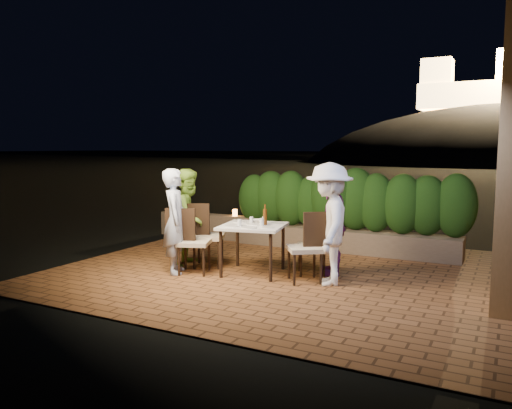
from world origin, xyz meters
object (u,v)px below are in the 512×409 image
Objects in this scene: beer_bottle at (265,215)px; diner_green at (189,217)px; parapet_lamp at (235,213)px; dining_table at (253,249)px; chair_right_front at (305,247)px; chair_left_back at (208,235)px; diner_blue at (176,221)px; bowl at (257,221)px; diner_purple at (334,225)px; chair_left_front at (194,241)px; chair_right_back at (312,245)px; diner_white at (329,224)px.

beer_bottle is 0.20× the size of diner_green.
diner_green reaches higher than parapet_lamp.
chair_right_front is (0.87, -0.06, 0.13)m from dining_table.
chair_left_back is 0.68m from diner_blue.
diner_blue is at bearing -133.94° from chair_left_back.
bowl is 0.12× the size of diner_purple.
diner_purple is 10.70× the size of parapet_lamp.
chair_right_front is at bearing -27.68° from chair_left_back.
chair_right_front is 7.16× the size of parapet_lamp.
diner_green is at bearing -79.68° from parapet_lamp.
beer_bottle reaches higher than bowl.
chair_right_front is 0.68m from diner_purple.
diner_purple is at bearing -32.74° from parapet_lamp.
diner_green is (-0.14, 0.57, -0.01)m from diner_blue.
dining_table is 0.91× the size of chair_right_front.
chair_left_front is 0.62× the size of diner_blue.
bowl is 0.18× the size of chair_left_front.
chair_right_back is 2.10m from diner_blue.
chair_left_front is 2.09m from diner_white.
diner_blue reaches higher than diner_green.
diner_purple reaches higher than beer_bottle.
chair_left_back is at bearing -70.85° from parapet_lamp.
chair_left_front is at bearing -100.06° from diner_blue.
chair_left_back is at bearing -165.40° from bowl.
diner_purple is at bearing -145.97° from chair_right_front.
dining_table is 0.90× the size of chair_left_back.
chair_right_front is at bearing -45.30° from diner_purple.
chair_right_back is at bearing -86.34° from diner_purple.
chair_left_front reaches higher than parapet_lamp.
diner_white reaches higher than chair_left_back.
parapet_lamp is at bearing 127.60° from bowl.
beer_bottle is 0.20× the size of diner_blue.
bowl is 0.17× the size of chair_left_back.
chair_right_back is (0.81, 0.37, 0.08)m from dining_table.
bowl is (-0.08, 0.27, 0.40)m from dining_table.
diner_purple is (1.17, 0.25, -0.02)m from bowl.
beer_bottle is at bearing -46.93° from chair_right_front.
chair_right_front is 1.10× the size of chair_right_back.
bowl is 1.03m from chair_left_front.
beer_bottle reaches higher than chair_left_front.
chair_right_front reaches higher than chair_left_front.
chair_left_back is 0.68× the size of diner_purple.
parapet_lamp is at bearing 125.44° from dining_table.
beer_bottle reaches higher than parapet_lamp.
dining_table is 0.54× the size of diner_white.
chair_right_front is at bearing -104.05° from diner_white.
beer_bottle reaches higher than chair_right_front.
chair_right_front is at bearing -4.27° from dining_table.
diner_white reaches higher than chair_right_front.
chair_left_front is 1.71m from chair_right_front.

